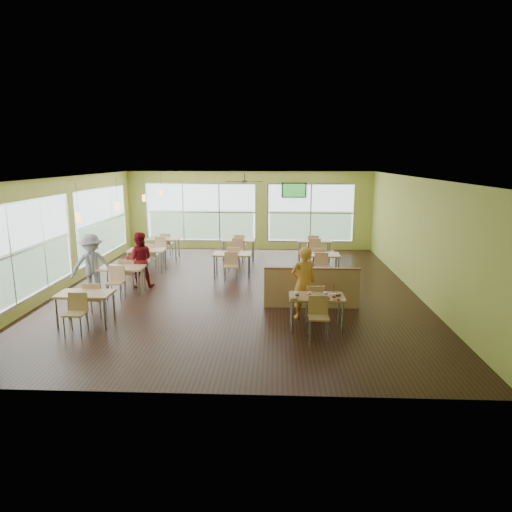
# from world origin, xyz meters

# --- Properties ---
(room) EXTENTS (12.00, 12.04, 3.20)m
(room) POSITION_xyz_m (0.00, 0.00, 1.60)
(room) COLOR black
(room) RESTS_ON ground
(window_bays) EXTENTS (9.24, 10.24, 2.38)m
(window_bays) POSITION_xyz_m (-2.65, 3.08, 1.48)
(window_bays) COLOR white
(window_bays) RESTS_ON room
(main_table) EXTENTS (1.22, 1.52, 0.87)m
(main_table) POSITION_xyz_m (2.00, -3.00, 0.63)
(main_table) COLOR tan
(main_table) RESTS_ON floor
(half_wall_divider) EXTENTS (2.40, 0.14, 1.04)m
(half_wall_divider) POSITION_xyz_m (2.00, -1.55, 0.52)
(half_wall_divider) COLOR tan
(half_wall_divider) RESTS_ON floor
(dining_tables) EXTENTS (6.92, 8.72, 0.87)m
(dining_tables) POSITION_xyz_m (-1.05, 1.71, 0.63)
(dining_tables) COLOR tan
(dining_tables) RESTS_ON floor
(pendant_lights) EXTENTS (0.11, 7.31, 0.86)m
(pendant_lights) POSITION_xyz_m (-3.20, 0.68, 2.45)
(pendant_lights) COLOR #2D2119
(pendant_lights) RESTS_ON ceiling
(ceiling_fan) EXTENTS (1.25, 1.25, 0.29)m
(ceiling_fan) POSITION_xyz_m (-0.00, 3.00, 2.95)
(ceiling_fan) COLOR #2D2119
(ceiling_fan) RESTS_ON ceiling
(tv_backwall) EXTENTS (1.00, 0.07, 0.60)m
(tv_backwall) POSITION_xyz_m (1.80, 5.90, 2.45)
(tv_backwall) COLOR black
(tv_backwall) RESTS_ON wall_back
(man_plaid) EXTENTS (0.73, 0.60, 1.71)m
(man_plaid) POSITION_xyz_m (1.75, -2.30, 0.86)
(man_plaid) COLOR #CB5616
(man_plaid) RESTS_ON floor
(patron_maroon) EXTENTS (0.90, 0.76, 1.63)m
(patron_maroon) POSITION_xyz_m (-2.88, 0.13, 0.82)
(patron_maroon) COLOR maroon
(patron_maroon) RESTS_ON floor
(patron_grey) EXTENTS (1.28, 1.02, 1.73)m
(patron_grey) POSITION_xyz_m (-3.89, -0.85, 0.87)
(patron_grey) COLOR slate
(patron_grey) RESTS_ON floor
(cup_blue) EXTENTS (0.10, 0.10, 0.36)m
(cup_blue) POSITION_xyz_m (1.56, -3.16, 0.82)
(cup_blue) COLOR white
(cup_blue) RESTS_ON main_table
(cup_yellow) EXTENTS (0.09, 0.09, 0.34)m
(cup_yellow) POSITION_xyz_m (1.82, -3.12, 0.82)
(cup_yellow) COLOR white
(cup_yellow) RESTS_ON main_table
(cup_red_near) EXTENTS (0.11, 0.11, 0.38)m
(cup_red_near) POSITION_xyz_m (2.17, -3.16, 0.83)
(cup_red_near) COLOR white
(cup_red_near) RESTS_ON main_table
(cup_red_far) EXTENTS (0.10, 0.10, 0.35)m
(cup_red_far) POSITION_xyz_m (2.34, -3.25, 0.82)
(cup_red_far) COLOR white
(cup_red_far) RESTS_ON main_table
(food_basket) EXTENTS (0.22, 0.22, 0.05)m
(food_basket) POSITION_xyz_m (2.43, -2.95, 0.78)
(food_basket) COLOR black
(food_basket) RESTS_ON main_table
(ketchup_cup) EXTENTS (0.06, 0.06, 0.02)m
(ketchup_cup) POSITION_xyz_m (2.43, -3.30, 0.76)
(ketchup_cup) COLOR #9D0003
(ketchup_cup) RESTS_ON main_table
(wrapper_left) EXTENTS (0.20, 0.19, 0.04)m
(wrapper_left) POSITION_xyz_m (1.47, -3.29, 0.77)
(wrapper_left) COLOR #AE7F54
(wrapper_left) RESTS_ON main_table
(wrapper_mid) EXTENTS (0.26, 0.24, 0.05)m
(wrapper_mid) POSITION_xyz_m (2.12, -2.97, 0.78)
(wrapper_mid) COLOR #AE7F54
(wrapper_mid) RESTS_ON main_table
(wrapper_right) EXTENTS (0.15, 0.14, 0.03)m
(wrapper_right) POSITION_xyz_m (2.20, -3.20, 0.77)
(wrapper_right) COLOR #AE7F54
(wrapper_right) RESTS_ON main_table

